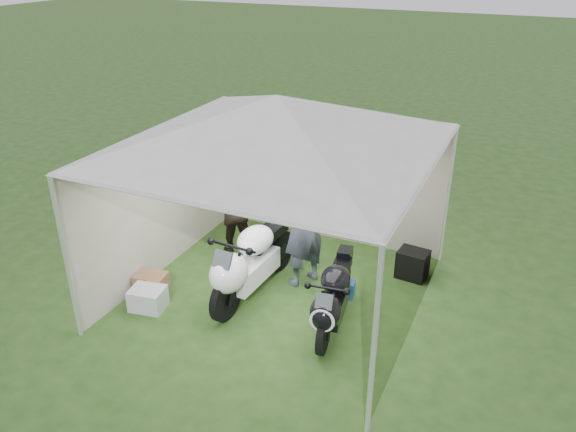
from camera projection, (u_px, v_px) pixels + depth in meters
name	position (u px, v px, depth m)	size (l,w,h in m)	color
ground	(279.00, 293.00, 8.43)	(80.00, 80.00, 0.00)	#234015
canopy_tent	(279.00, 127.00, 7.33)	(5.66, 5.66, 3.00)	silver
motorcycle_white	(250.00, 260.00, 8.12)	(0.57, 2.19, 1.08)	black
motorcycle_black	(333.00, 297.00, 7.46)	(0.55, 1.78, 0.88)	black
paddock_stand	(343.00, 288.00, 8.32)	(0.33, 0.21, 0.25)	blue
person_dark_jacket	(234.00, 208.00, 9.22)	(0.79, 0.61, 1.62)	black
person_blue_jacket	(304.00, 226.00, 8.29)	(0.71, 0.47, 1.95)	slate
equipment_box	(412.00, 264.00, 8.75)	(0.45, 0.36, 0.45)	black
crate_0	(148.00, 299.00, 8.01)	(0.48, 0.37, 0.32)	#B1B6BB
crate_1	(153.00, 297.00, 8.05)	(0.34, 0.34, 0.31)	brown
crate_2	(143.00, 293.00, 8.24)	(0.27, 0.23, 0.20)	silver
crate_3	(152.00, 283.00, 8.40)	(0.45, 0.32, 0.30)	brown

